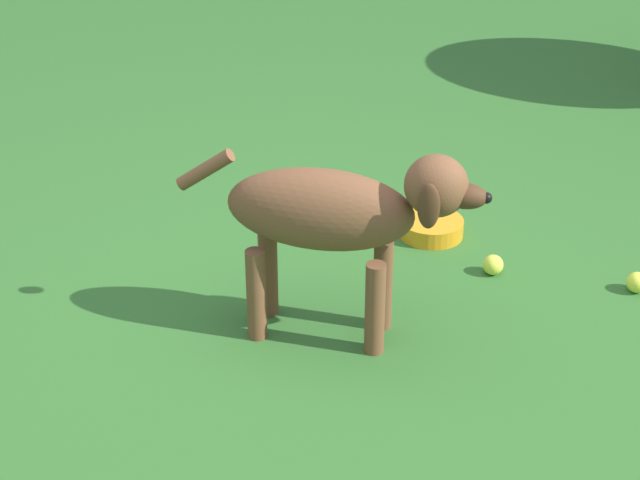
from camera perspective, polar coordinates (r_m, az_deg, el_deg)
name	(u,v)px	position (r m, az deg, el deg)	size (l,w,h in m)	color
ground	(331,354)	(3.00, 0.63, -6.22)	(14.00, 14.00, 0.00)	#2D6026
dog	(338,214)	(2.89, 0.99, 1.40)	(0.33, 0.86, 0.59)	brown
tennis_ball_1	(493,265)	(3.41, 9.37, -1.34)	(0.07, 0.07, 0.07)	#D5E241
tennis_ball_2	(637,282)	(3.41, 16.82, -2.21)	(0.07, 0.07, 0.07)	#D3DF3E
water_bowl	(431,227)	(3.61, 6.05, 0.69)	(0.22, 0.22, 0.06)	orange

